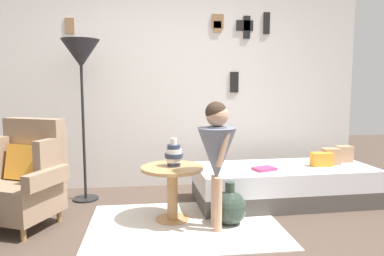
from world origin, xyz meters
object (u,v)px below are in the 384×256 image
(floor_lamp, at_px, (81,60))
(demijohn_near, at_px, (230,207))
(armchair, at_px, (24,178))
(vase_striped, at_px, (174,155))
(person_child, at_px, (217,149))
(book_on_daybed, at_px, (264,169))
(daybed, at_px, (284,184))
(side_table, at_px, (172,182))

(floor_lamp, bearing_deg, demijohn_near, -32.40)
(armchair, relative_size, vase_striped, 3.67)
(vase_striped, height_order, demijohn_near, vase_striped)
(armchair, height_order, demijohn_near, armchair)
(person_child, relative_size, book_on_daybed, 5.19)
(daybed, xyz_separation_m, floor_lamp, (-2.17, 0.36, 1.34))
(vase_striped, bearing_deg, person_child, -40.05)
(side_table, distance_m, floor_lamp, 1.67)
(daybed, bearing_deg, side_table, -162.77)
(armchair, bearing_deg, daybed, 7.19)
(daybed, xyz_separation_m, demijohn_near, (-0.73, -0.55, -0.04))
(vase_striped, height_order, floor_lamp, floor_lamp)
(daybed, bearing_deg, armchair, -172.81)
(side_table, xyz_separation_m, book_on_daybed, (0.97, 0.24, 0.04))
(armchair, xyz_separation_m, book_on_daybed, (2.32, 0.18, -0.02))
(armchair, relative_size, book_on_daybed, 4.41)
(daybed, distance_m, person_child, 1.22)
(side_table, xyz_separation_m, person_child, (0.37, -0.28, 0.35))
(side_table, bearing_deg, armchair, 177.47)
(vase_striped, bearing_deg, daybed, 16.74)
(side_table, xyz_separation_m, vase_striped, (0.02, 0.02, 0.25))
(side_table, height_order, vase_striped, vase_striped)
(floor_lamp, xyz_separation_m, demijohn_near, (1.44, -0.91, -1.38))
(side_table, height_order, book_on_daybed, side_table)
(daybed, height_order, person_child, person_child)
(floor_lamp, xyz_separation_m, book_on_daybed, (1.90, -0.50, -1.13))
(daybed, distance_m, book_on_daybed, 0.37)
(daybed, xyz_separation_m, side_table, (-1.24, -0.39, 0.18))
(vase_striped, xyz_separation_m, book_on_daybed, (0.96, 0.23, -0.21))
(daybed, height_order, book_on_daybed, book_on_daybed)
(book_on_daybed, relative_size, demijohn_near, 0.55)
(book_on_daybed, bearing_deg, vase_striped, -166.65)
(daybed, xyz_separation_m, person_child, (-0.88, -0.66, 0.53))
(armchair, distance_m, person_child, 1.77)
(demijohn_near, bearing_deg, person_child, -142.13)
(vase_striped, relative_size, floor_lamp, 0.15)
(daybed, distance_m, side_table, 1.31)
(side_table, height_order, floor_lamp, floor_lamp)
(armchair, height_order, vase_striped, armchair)
(armchair, height_order, floor_lamp, floor_lamp)
(daybed, bearing_deg, floor_lamp, 170.51)
(person_child, relative_size, demijohn_near, 2.86)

